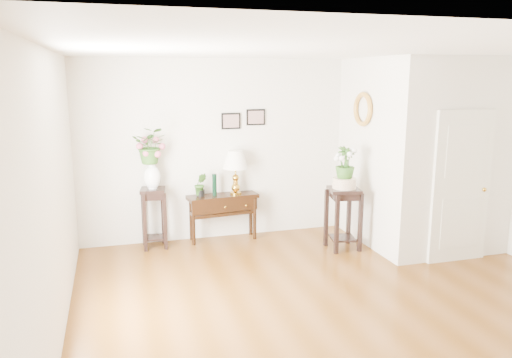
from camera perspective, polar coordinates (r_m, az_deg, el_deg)
name	(u,v)px	position (r m, az deg, el deg)	size (l,w,h in m)	color
floor	(343,302)	(5.95, 9.96, -13.70)	(6.00, 5.50, 0.02)	brown
ceiling	(353,50)	(5.39, 11.04, 14.31)	(6.00, 5.50, 0.02)	white
wall_back	(270,148)	(8.01, 1.65, 3.56)	(6.00, 0.02, 2.80)	silver
wall_left	(52,202)	(4.96, -22.28, -2.41)	(0.02, 5.50, 2.80)	silver
partition	(420,151)	(8.07, 18.22, 3.03)	(1.80, 1.95, 2.80)	silver
door	(461,187)	(7.34, 22.42, -0.86)	(0.90, 0.05, 2.10)	beige
art_print_left	(231,121)	(7.77, -2.88, 6.63)	(0.30, 0.02, 0.25)	black
art_print_right	(256,117)	(7.87, -0.03, 7.08)	(0.30, 0.02, 0.25)	black
wall_ornament	(363,109)	(7.62, 12.09, 7.80)	(0.51, 0.51, 0.07)	gold
console_table	(223,217)	(7.85, -3.80, -4.39)	(1.09, 0.36, 0.73)	black
table_lamp	(236,172)	(7.73, -2.36, 0.82)	(0.40, 0.40, 0.69)	#B68826
green_vase	(214,185)	(7.69, -4.77, -0.64)	(0.07, 0.07, 0.34)	black
potted_plant	(201,185)	(7.65, -6.36, -0.72)	(0.19, 0.15, 0.34)	#2D5B1C
plant_stand_a	(154,218)	(7.61, -11.58, -4.40)	(0.35, 0.35, 0.91)	black
porcelain_vase	(152,174)	(7.46, -11.79, 0.62)	(0.24, 0.24, 0.42)	white
lily_arrangement	(151,143)	(7.39, -11.94, 4.01)	(0.49, 0.42, 0.54)	#2D5B1C
plant_stand_b	(343,219)	(7.52, 9.92, -4.48)	(0.43, 0.43, 0.92)	black
ceramic_bowl	(344,183)	(7.39, 10.07, -0.44)	(0.35, 0.35, 0.15)	beige
narcissus	(345,163)	(7.33, 10.15, 1.76)	(0.28, 0.28, 0.49)	#2D5B1C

